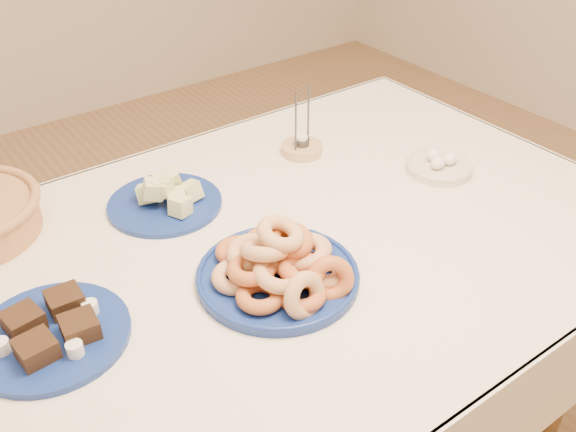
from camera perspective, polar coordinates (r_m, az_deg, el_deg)
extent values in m
cylinder|color=brown|center=(2.25, 7.55, 0.87)|extent=(0.06, 0.06, 0.72)
cube|color=white|center=(1.41, -1.21, -2.77)|extent=(1.70, 1.10, 0.02)
cube|color=white|center=(1.88, -10.90, 2.26)|extent=(1.70, 0.01, 0.28)
cube|color=white|center=(2.01, 19.00, 3.11)|extent=(0.01, 1.10, 0.28)
cylinder|color=navy|center=(1.30, -0.92, -5.44)|extent=(0.34, 0.34, 0.02)
torus|color=navy|center=(1.30, -0.92, -5.15)|extent=(0.34, 0.34, 0.01)
torus|color=#BA7D4D|center=(1.34, 1.91, -2.95)|extent=(0.12, 0.12, 0.03)
torus|color=#9F4B23|center=(1.36, -1.23, -2.17)|extent=(0.12, 0.12, 0.04)
torus|color=#9F4B23|center=(1.33, -4.44, -3.16)|extent=(0.14, 0.14, 0.03)
torus|color=#BA7D4D|center=(1.27, -4.70, -5.39)|extent=(0.14, 0.14, 0.04)
torus|color=#9F4B23|center=(1.22, -2.47, -7.12)|extent=(0.10, 0.10, 0.03)
torus|color=#9F4B23|center=(1.23, 1.24, -6.94)|extent=(0.13, 0.13, 0.04)
torus|color=#BA7D4D|center=(1.28, 3.16, -4.98)|extent=(0.13, 0.13, 0.03)
torus|color=#BA7D4D|center=(1.31, 0.21, -2.23)|extent=(0.13, 0.13, 0.03)
torus|color=#9F4B23|center=(1.31, -1.94, -2.28)|extent=(0.12, 0.12, 0.05)
torus|color=#BA7D4D|center=(1.28, -3.41, -3.26)|extent=(0.13, 0.13, 0.05)
torus|color=#9F4B23|center=(1.24, -3.27, -4.73)|extent=(0.12, 0.12, 0.04)
torus|color=#BA7D4D|center=(1.22, -1.00, -5.34)|extent=(0.13, 0.13, 0.06)
torus|color=#9F4B23|center=(1.24, 1.23, -4.72)|extent=(0.14, 0.14, 0.04)
torus|color=#BA7D4D|center=(1.28, 1.65, -3.28)|extent=(0.12, 0.11, 0.05)
torus|color=#9F4B23|center=(1.27, 0.16, -2.13)|extent=(0.11, 0.11, 0.05)
torus|color=#BA7D4D|center=(1.24, -2.09, -3.07)|extent=(0.14, 0.14, 0.07)
torus|color=#BA7D4D|center=(1.24, -0.68, -1.56)|extent=(0.14, 0.14, 0.06)
torus|color=#BA7D4D|center=(1.20, 1.47, -7.10)|extent=(0.10, 0.07, 0.10)
torus|color=#9F4B23|center=(1.24, 3.76, -5.66)|extent=(0.11, 0.10, 0.10)
cylinder|color=navy|center=(1.55, -10.88, 1.07)|extent=(0.32, 0.32, 0.01)
cube|color=#C1CE82|center=(1.50, -11.39, 2.51)|extent=(0.06, 0.06, 0.05)
cube|color=#C1CE82|center=(1.51, -11.19, 2.65)|extent=(0.06, 0.06, 0.05)
cube|color=#C1CE82|center=(1.50, -11.93, 2.35)|extent=(0.06, 0.06, 0.05)
cube|color=#C1CE82|center=(1.54, -8.62, 2.23)|extent=(0.05, 0.05, 0.05)
cube|color=#C1CE82|center=(1.55, -12.42, 2.00)|extent=(0.06, 0.07, 0.06)
cube|color=#C1CE82|center=(1.52, -10.99, 2.82)|extent=(0.05, 0.05, 0.05)
cube|color=#C1CE82|center=(1.53, -10.39, 3.28)|extent=(0.06, 0.05, 0.06)
cube|color=#C1CE82|center=(1.48, -9.55, 0.87)|extent=(0.06, 0.06, 0.05)
cube|color=#C1CE82|center=(1.58, -10.66, 2.93)|extent=(0.06, 0.05, 0.05)
cube|color=#C1CE82|center=(1.51, -9.78, 1.57)|extent=(0.06, 0.06, 0.05)
cylinder|color=navy|center=(1.26, -20.30, -9.94)|extent=(0.34, 0.34, 0.01)
cube|color=black|center=(1.21, -21.49, -10.93)|extent=(0.07, 0.07, 0.04)
cube|color=black|center=(1.22, -18.04, -9.36)|extent=(0.07, 0.07, 0.04)
cube|color=black|center=(1.27, -22.49, -8.60)|extent=(0.07, 0.07, 0.04)
cube|color=black|center=(1.28, -19.21, -7.14)|extent=(0.07, 0.07, 0.04)
cylinder|color=white|center=(1.24, -24.15, -10.54)|extent=(0.04, 0.04, 0.03)
cylinder|color=white|center=(1.19, -18.42, -11.16)|extent=(0.04, 0.04, 0.03)
cylinder|color=white|center=(1.26, -17.17, -7.79)|extent=(0.04, 0.04, 0.03)
cylinder|color=tan|center=(1.75, 1.23, 5.98)|extent=(0.15, 0.15, 0.03)
cylinder|color=#3C3C41|center=(1.74, 1.23, 6.60)|extent=(0.05, 0.05, 0.02)
cylinder|color=white|center=(1.73, 1.24, 6.98)|extent=(0.04, 0.04, 0.01)
cylinder|color=#3C3C41|center=(1.68, 0.70, 8.35)|extent=(0.01, 0.01, 0.16)
cylinder|color=#3C3C41|center=(1.73, 1.82, 9.14)|extent=(0.01, 0.01, 0.16)
cylinder|color=beige|center=(1.70, 13.25, 4.17)|extent=(0.19, 0.19, 0.02)
torus|color=beige|center=(1.70, 13.30, 4.49)|extent=(0.19, 0.19, 0.01)
ellipsoid|color=white|center=(1.67, 13.20, 4.65)|extent=(0.05, 0.04, 0.03)
ellipsoid|color=white|center=(1.70, 14.22, 4.99)|extent=(0.05, 0.04, 0.03)
ellipsoid|color=white|center=(1.70, 12.85, 5.34)|extent=(0.05, 0.04, 0.03)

